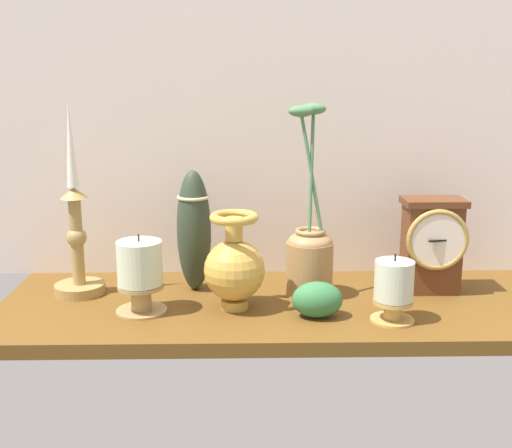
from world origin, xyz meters
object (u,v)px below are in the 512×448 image
(candlestick_tall_left, at_px, (77,237))
(pillar_candle_front, at_px, (140,273))
(mantel_clock, at_px, (432,244))
(brass_vase_bulbous, at_px, (234,266))
(tall_ceramic_vase, at_px, (194,230))
(brass_vase_jar, at_px, (310,253))
(pillar_candle_near_clock, at_px, (394,289))

(candlestick_tall_left, height_order, pillar_candle_front, candlestick_tall_left)
(mantel_clock, height_order, brass_vase_bulbous, mantel_clock)
(mantel_clock, xyz_separation_m, tall_ceramic_vase, (-0.43, 0.02, 0.02))
(candlestick_tall_left, distance_m, brass_vase_bulbous, 0.30)
(mantel_clock, distance_m, brass_vase_bulbous, 0.37)
(brass_vase_bulbous, xyz_separation_m, brass_vase_jar, (0.13, 0.06, 0.00))
(brass_vase_bulbous, bearing_deg, brass_vase_jar, 25.95)
(tall_ceramic_vase, bearing_deg, brass_vase_jar, -9.86)
(candlestick_tall_left, xyz_separation_m, brass_vase_bulbous, (0.28, -0.08, -0.03))
(candlestick_tall_left, bearing_deg, pillar_candle_near_clock, -15.12)
(brass_vase_jar, bearing_deg, candlestick_tall_left, 177.53)
(brass_vase_jar, relative_size, pillar_candle_near_clock, 3.04)
(pillar_candle_front, height_order, pillar_candle_near_clock, pillar_candle_front)
(brass_vase_bulbous, relative_size, brass_vase_jar, 0.49)
(tall_ceramic_vase, bearing_deg, pillar_candle_near_clock, -26.37)
(pillar_candle_front, xyz_separation_m, pillar_candle_near_clock, (0.41, -0.05, -0.01))
(tall_ceramic_vase, bearing_deg, pillar_candle_front, -125.72)
(brass_vase_bulbous, distance_m, tall_ceramic_vase, 0.13)
(tall_ceramic_vase, bearing_deg, mantel_clock, -2.64)
(pillar_candle_front, distance_m, tall_ceramic_vase, 0.15)
(mantel_clock, height_order, pillar_candle_near_clock, mantel_clock)
(candlestick_tall_left, bearing_deg, mantel_clock, -0.15)
(mantel_clock, xyz_separation_m, brass_vase_bulbous, (-0.36, -0.08, -0.01))
(mantel_clock, relative_size, pillar_candle_front, 1.29)
(candlestick_tall_left, bearing_deg, pillar_candle_front, -37.09)
(mantel_clock, bearing_deg, brass_vase_jar, -175.86)
(candlestick_tall_left, distance_m, pillar_candle_front, 0.16)
(mantel_clock, distance_m, pillar_candle_near_clock, 0.18)
(candlestick_tall_left, relative_size, brass_vase_jar, 1.02)
(pillar_candle_front, bearing_deg, brass_vase_jar, 15.02)
(pillar_candle_front, distance_m, pillar_candle_near_clock, 0.42)
(pillar_candle_near_clock, bearing_deg, pillar_candle_front, 173.10)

